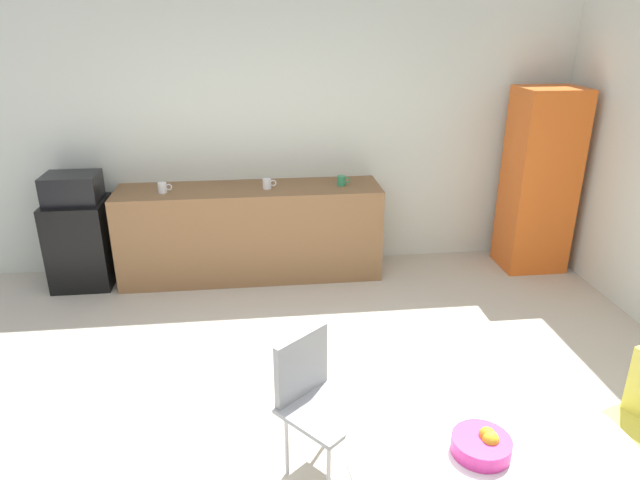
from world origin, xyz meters
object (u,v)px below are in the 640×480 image
object	(u,v)px
mug_white	(342,181)
mug_green	(163,188)
microwave	(72,188)
locker_cabinet	(539,181)
fruit_bowl	(482,444)
round_table	(489,471)
chair_gray	(314,390)
mini_fridge	(81,243)
mug_red	(267,184)

from	to	relation	value
mug_white	mug_green	world-z (taller)	same
microwave	locker_cabinet	size ratio (longest dim) A/B	0.27
microwave	mug_green	distance (m)	0.82
fruit_bowl	mug_white	bearing A→B (deg)	91.18
microwave	round_table	distance (m)	4.32
chair_gray	fruit_bowl	size ratio (longest dim) A/B	3.37
mini_fridge	mug_red	world-z (taller)	mug_red
microwave	locker_cabinet	world-z (taller)	locker_cabinet
chair_gray	mug_red	distance (m)	2.64
locker_cabinet	fruit_bowl	bearing A→B (deg)	-119.45
mug_green	locker_cabinet	bearing A→B (deg)	-0.55
microwave	mini_fridge	bearing A→B (deg)	0.00
mug_white	mini_fridge	bearing A→B (deg)	179.56
microwave	mug_red	world-z (taller)	microwave
locker_cabinet	mug_green	world-z (taller)	locker_cabinet
round_table	mug_white	bearing A→B (deg)	92.06
mug_green	fruit_bowl	bearing A→B (deg)	-62.72
mug_red	chair_gray	bearing A→B (deg)	-86.41
locker_cabinet	round_table	world-z (taller)	locker_cabinet
mini_fridge	chair_gray	bearing A→B (deg)	-53.69
locker_cabinet	mug_green	size ratio (longest dim) A/B	13.97
mug_white	mug_green	xyz separation A→B (m)	(-1.67, -0.05, 0.00)
locker_cabinet	fruit_bowl	xyz separation A→B (m)	(-1.88, -3.34, -0.11)
round_table	mug_red	world-z (taller)	mug_red
locker_cabinet	fruit_bowl	distance (m)	3.83
chair_gray	mug_green	size ratio (longest dim) A/B	6.43
mini_fridge	mug_green	world-z (taller)	mug_green
microwave	mug_green	size ratio (longest dim) A/B	3.72
chair_gray	fruit_bowl	bearing A→B (deg)	-52.24
mug_red	round_table	bearing A→B (deg)	-76.19
mini_fridge	chair_gray	world-z (taller)	chair_gray
round_table	locker_cabinet	bearing A→B (deg)	61.18
microwave	chair_gray	bearing A→B (deg)	-53.69
fruit_bowl	locker_cabinet	bearing A→B (deg)	60.55
mini_fridge	mug_red	distance (m)	1.86
microwave	round_table	world-z (taller)	microwave
fruit_bowl	mug_white	size ratio (longest dim) A/B	1.91
fruit_bowl	mug_green	distance (m)	3.80
microwave	mug_green	xyz separation A→B (m)	(0.82, -0.07, -0.01)
round_table	mug_green	size ratio (longest dim) A/B	9.56
fruit_bowl	mug_white	world-z (taller)	mug_white
chair_gray	mug_green	world-z (taller)	mug_green
mini_fridge	fruit_bowl	size ratio (longest dim) A/B	3.34
fruit_bowl	round_table	bearing A→B (deg)	8.47
locker_cabinet	mug_red	xyz separation A→B (m)	(-2.66, 0.06, 0.05)
round_table	mug_red	distance (m)	3.50
mini_fridge	mug_white	distance (m)	2.54
chair_gray	mug_red	bearing A→B (deg)	93.59
chair_gray	fruit_bowl	xyz separation A→B (m)	(0.62, -0.80, 0.27)
microwave	mug_red	xyz separation A→B (m)	(1.78, -0.04, -0.01)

